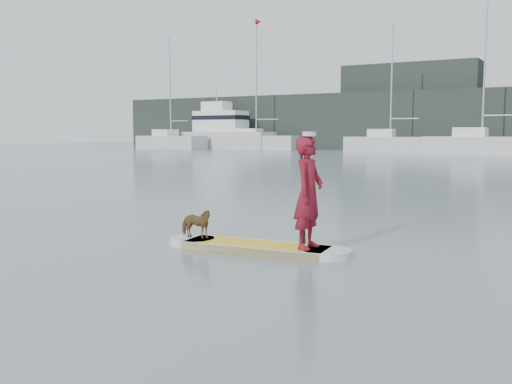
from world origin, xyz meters
The scene contains 13 objects.
ground centered at (0.00, 0.00, 0.00)m, with size 140.00×140.00×0.00m, color slate.
paddleboard centered at (1.68, 1.58, 0.06)m, with size 3.29×1.07×0.12m.
paddler centered at (2.61, 1.68, 1.03)m, with size 0.66×0.44×1.82m, color maroon.
white_cap centered at (2.61, 1.68, 1.98)m, with size 0.22×0.22×0.07m, color silver.
dog centered at (0.52, 1.45, 0.39)m, with size 0.29×0.63×0.53m, color #542F1C.
paddle centered at (2.37, 1.96, 0.80)m, with size 0.10×0.30×2.00m.
sailboat_a centered at (-34.02, 43.97, 0.86)m, with size 8.72×3.46×12.35m.
sailboat_b centered at (-24.61, 46.79, 0.96)m, with size 9.46×3.48×13.79m.
sailboat_c centered at (-9.38, 45.20, 0.86)m, with size 8.37×3.53×11.68m.
sailboat_d centered at (-1.25, 44.01, 0.97)m, with size 9.24×2.94×13.57m.
motor_yacht_b centered at (-28.84, 47.19, 1.96)m, with size 10.61×3.77×6.97m.
shore_mass centered at (0.00, 53.00, 3.00)m, with size 90.00×6.00×6.00m, color black.
shore_building_west centered at (-10.00, 54.00, 4.50)m, with size 14.00×4.00×9.00m, color black.
Camera 1 is at (6.47, -6.67, 2.03)m, focal length 40.00 mm.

